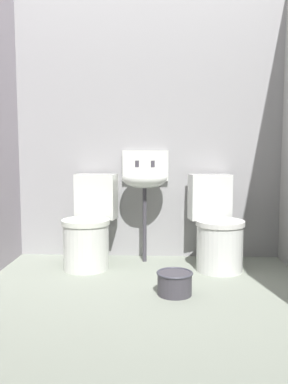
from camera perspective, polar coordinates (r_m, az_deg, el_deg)
ground_plane at (r=2.86m, az=-0.27°, el=-15.57°), size 2.81×2.72×0.08m
wall_back at (r=3.87m, az=0.62°, el=8.82°), size 2.81×0.10×2.39m
toilet_left at (r=3.59m, az=-7.55°, el=-5.08°), size 0.46×0.64×0.78m
toilet_right at (r=3.56m, az=9.96°, el=-5.20°), size 0.48×0.65×0.78m
sink at (r=3.66m, az=0.10°, el=2.05°), size 0.42×0.35×0.99m
bucket at (r=2.95m, az=4.24°, el=-12.32°), size 0.25×0.25×0.16m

